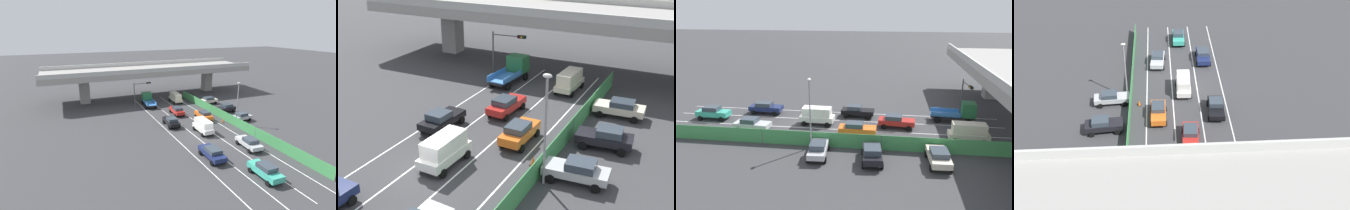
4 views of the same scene
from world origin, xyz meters
TOP-DOWN VIEW (x-y plane):
  - ground_plane at (0.00, 0.00)m, footprint 300.00×300.00m
  - lane_line_left_edge at (-4.89, 3.60)m, footprint 0.14×43.19m
  - lane_line_mid_left at (-1.63, 3.60)m, footprint 0.14×43.19m
  - lane_line_mid_right at (1.63, 3.60)m, footprint 0.14×43.19m
  - lane_line_right_edge at (4.89, 3.60)m, footprint 0.14×43.19m
  - green_fence at (6.84, 3.60)m, footprint 0.10×39.29m
  - car_van_white at (0.19, 1.77)m, footprint 2.11×4.38m
  - car_sedan_navy at (-3.10, -6.32)m, footprint 2.14×4.54m
  - car_sedan_red at (0.02, 11.71)m, footprint 2.20×4.54m
  - car_taxi_teal at (0.13, -12.41)m, footprint 2.00×4.36m
  - car_taxi_orange at (3.47, 7.19)m, footprint 1.97×4.32m
  - car_sedan_black at (-3.40, 6.53)m, footprint 2.22×4.46m
  - car_sedan_silver at (3.41, -5.61)m, footprint 2.27×4.45m
  - car_van_cream at (3.28, 19.68)m, footprint 2.07×4.47m
  - flatbed_truck_blue at (-3.26, 20.12)m, footprint 2.66×5.67m
  - parked_wagon_silver at (9.21, 3.86)m, footprint 4.46×2.20m
  - parked_sedan_dark at (9.69, 9.31)m, footprint 4.37×2.35m
  - parked_sedan_cream at (9.35, 15.63)m, footprint 4.48×2.24m
  - traffic_light at (-4.64, 20.69)m, footprint 3.94×0.55m
  - street_lamp at (7.33, 2.67)m, footprint 0.60×0.36m
  - traffic_cone at (5.82, 4.47)m, footprint 0.47×0.47m

SIDE VIEW (x-z plane):
  - ground_plane at x=0.00m, z-range 0.00..0.00m
  - lane_line_left_edge at x=-4.89m, z-range 0.00..0.01m
  - lane_line_mid_left at x=-1.63m, z-range 0.00..0.01m
  - lane_line_mid_right at x=1.63m, z-range 0.00..0.01m
  - lane_line_right_edge at x=4.89m, z-range 0.00..0.01m
  - traffic_cone at x=5.82m, z-range -0.02..0.73m
  - green_fence at x=6.84m, z-range 0.00..1.65m
  - car_sedan_black at x=-3.40m, z-range 0.08..1.67m
  - car_sedan_silver at x=3.41m, z-range 0.08..1.66m
  - parked_wagon_silver at x=9.21m, z-range 0.08..1.67m
  - parked_sedan_cream at x=9.35m, z-range 0.10..1.67m
  - car_sedan_red at x=0.02m, z-range 0.09..1.70m
  - car_sedan_navy at x=-3.10m, z-range 0.10..1.71m
  - parked_sedan_dark at x=9.69m, z-range 0.08..1.77m
  - car_taxi_orange at x=3.47m, z-range 0.09..1.78m
  - car_taxi_teal at x=0.13m, z-range 0.08..1.82m
  - car_van_cream at x=3.28m, z-range 0.14..2.30m
  - car_van_white at x=0.19m, z-range 0.14..2.39m
  - flatbed_truck_blue at x=-3.26m, z-range 0.02..2.68m
  - traffic_light at x=-4.64m, z-range 1.12..6.22m
  - street_lamp at x=7.33m, z-range 0.78..8.40m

